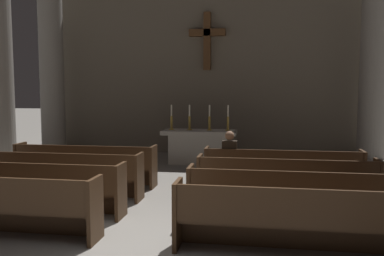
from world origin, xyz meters
TOP-DOWN VIEW (x-y plane):
  - ground_plane at (0.00, 0.00)m, footprint 80.00×80.00m
  - pew_left_row_2 at (-2.23, 1.07)m, footprint 3.32×0.50m
  - pew_left_row_3 at (-2.23, 2.18)m, footprint 3.32×0.50m
  - pew_left_row_4 at (-2.23, 3.29)m, footprint 3.32×0.50m
  - pew_right_row_1 at (2.23, -0.04)m, footprint 3.32×0.50m
  - pew_right_row_2 at (2.23, 1.07)m, footprint 3.32×0.50m
  - pew_right_row_3 at (2.23, 2.18)m, footprint 3.32×0.50m
  - pew_right_row_4 at (2.23, 3.29)m, footprint 3.32×0.50m
  - column_left_third at (-5.03, 7.12)m, footprint 1.17×1.17m
  - column_right_third at (5.03, 7.12)m, footprint 1.17×1.17m
  - altar at (0.00, 6.44)m, footprint 2.20×0.90m
  - candlestick_outer_left at (-0.85, 6.44)m, footprint 0.16×0.16m
  - candlestick_inner_left at (-0.30, 6.44)m, footprint 0.16×0.16m
  - candlestick_inner_right at (0.30, 6.44)m, footprint 0.16×0.16m
  - candlestick_outer_right at (0.85, 6.44)m, footprint 0.16×0.16m
  - apse_with_cross at (0.00, 8.54)m, footprint 11.31×0.48m
  - lone_worshipper at (1.11, 3.33)m, footprint 0.32×0.43m

SIDE VIEW (x-z plane):
  - ground_plane at x=0.00m, z-range 0.00..0.00m
  - pew_left_row_2 at x=-2.23m, z-range 0.00..0.95m
  - pew_left_row_3 at x=-2.23m, z-range 0.00..0.95m
  - pew_left_row_4 at x=-2.23m, z-range 0.00..0.95m
  - pew_right_row_1 at x=2.23m, z-range 0.00..0.95m
  - pew_right_row_2 at x=2.23m, z-range 0.00..0.95m
  - pew_right_row_3 at x=2.23m, z-range 0.00..0.95m
  - pew_right_row_4 at x=2.23m, z-range 0.00..0.95m
  - altar at x=0.00m, z-range 0.03..1.04m
  - lone_worshipper at x=1.11m, z-range 0.03..1.35m
  - candlestick_outer_left at x=-0.85m, z-range 0.88..1.63m
  - candlestick_inner_left at x=-0.30m, z-range 0.88..1.63m
  - candlestick_inner_right at x=0.30m, z-range 0.88..1.63m
  - candlestick_outer_right at x=0.85m, z-range 0.88..1.63m
  - column_left_third at x=-5.03m, z-range -0.08..6.29m
  - column_right_third at x=5.03m, z-range -0.08..6.29m
  - apse_with_cross at x=0.00m, z-range 0.00..6.99m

